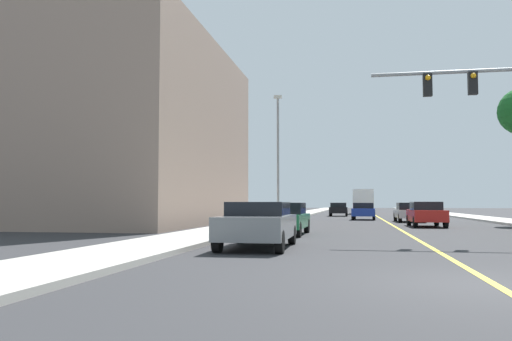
{
  "coord_description": "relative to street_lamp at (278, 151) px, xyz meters",
  "views": [
    {
      "loc": [
        -2.34,
        -9.48,
        1.39
      ],
      "look_at": [
        -7.27,
        16.85,
        3.05
      ],
      "focal_mm": 36.66,
      "sensor_mm": 36.0,
      "label": 1
    }
  ],
  "objects": [
    {
      "name": "ground",
      "position": [
        7.5,
        15.57,
        -4.97
      ],
      "size": [
        192.0,
        192.0,
        0.0
      ],
      "primitive_type": "plane",
      "color": "#2D2D30"
    },
    {
      "name": "sidewalk_left",
      "position": [
        -0.92,
        15.57,
        -4.89
      ],
      "size": [
        2.85,
        168.0,
        0.15
      ],
      "primitive_type": "cube",
      "color": "#B2ADA3",
      "rests_on": "ground"
    },
    {
      "name": "sidewalk_right",
      "position": [
        15.93,
        15.57,
        -4.89
      ],
      "size": [
        2.85,
        168.0,
        0.15
      ],
      "primitive_type": "cube",
      "color": "beige",
      "rests_on": "ground"
    },
    {
      "name": "lane_marking_center",
      "position": [
        7.5,
        15.57,
        -4.96
      ],
      "size": [
        0.16,
        144.0,
        0.01
      ],
      "primitive_type": "cube",
      "color": "yellow",
      "rests_on": "ground"
    },
    {
      "name": "building_left_near",
      "position": [
        -11.84,
        -3.12,
        1.0
      ],
      "size": [
        16.55,
        20.62,
        11.92
      ],
      "primitive_type": "cube",
      "color": "gray",
      "rests_on": "ground"
    },
    {
      "name": "street_lamp",
      "position": [
        0.0,
        0.0,
        0.0
      ],
      "size": [
        0.56,
        0.28,
        8.77
      ],
      "color": "gray",
      "rests_on": "sidewalk_left"
    },
    {
      "name": "car_silver",
      "position": [
        9.13,
        3.71,
        -4.24
      ],
      "size": [
        1.95,
        4.55,
        1.4
      ],
      "rotation": [
        0.0,
        0.0,
        0.02
      ],
      "color": "#BCBCC1",
      "rests_on": "ground"
    },
    {
      "name": "car_blue",
      "position": [
        5.95,
        7.98,
        -4.25
      ],
      "size": [
        2.0,
        3.95,
        1.39
      ],
      "rotation": [
        0.0,
        0.0,
        -0.04
      ],
      "color": "#1E389E",
      "rests_on": "ground"
    },
    {
      "name": "car_black",
      "position": [
        3.57,
        19.59,
        -4.23
      ],
      "size": [
        1.88,
        3.97,
        1.4
      ],
      "rotation": [
        0.0,
        0.0,
        0.01
      ],
      "color": "black",
      "rests_on": "ground"
    },
    {
      "name": "car_gray",
      "position": [
        2.26,
        -20.03,
        -4.21
      ],
      "size": [
        2.02,
        4.4,
        1.41
      ],
      "rotation": [
        0.0,
        0.0,
        3.16
      ],
      "color": "slate",
      "rests_on": "ground"
    },
    {
      "name": "car_red",
      "position": [
        9.3,
        -4.1,
        -4.21
      ],
      "size": [
        1.91,
        4.03,
        1.45
      ],
      "rotation": [
        0.0,
        0.0,
        0.02
      ],
      "color": "red",
      "rests_on": "ground"
    },
    {
      "name": "car_green",
      "position": [
        2.18,
        -13.17,
        -4.24
      ],
      "size": [
        1.86,
        4.51,
        1.39
      ],
      "rotation": [
        0.0,
        0.0,
        3.13
      ],
      "color": "#196638",
      "rests_on": "ground"
    },
    {
      "name": "delivery_truck",
      "position": [
        6.25,
        31.03,
        -3.35
      ],
      "size": [
        2.47,
        8.95,
        3.02
      ],
      "rotation": [
        0.0,
        0.0,
        0.01
      ],
      "color": "red",
      "rests_on": "ground"
    }
  ]
}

